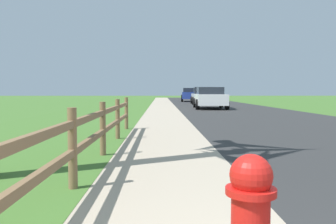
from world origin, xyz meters
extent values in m
plane|color=#43702C|center=(0.00, 25.00, 0.00)|extent=(120.00, 120.00, 0.00)
cube|color=#2F2F2F|center=(3.50, 27.00, 0.00)|extent=(7.00, 66.00, 0.01)
cube|color=#B6A58D|center=(-3.00, 27.00, 0.00)|extent=(6.00, 66.00, 0.01)
cube|color=#43702C|center=(-4.50, 27.00, 0.01)|extent=(5.00, 66.00, 0.00)
cylinder|color=red|center=(-0.67, 1.02, 0.69)|extent=(0.25, 0.25, 0.03)
sphere|color=red|center=(-0.67, 1.02, 0.77)|extent=(0.22, 0.22, 0.22)
cube|color=#A91511|center=(-0.67, 1.02, 0.84)|extent=(0.04, 0.04, 0.04)
cylinder|color=brown|center=(-2.19, 3.49, 0.50)|extent=(0.11, 0.11, 0.99)
cylinder|color=brown|center=(-2.19, 5.67, 0.50)|extent=(0.11, 0.11, 0.99)
cylinder|color=brown|center=(-2.19, 7.86, 0.50)|extent=(0.11, 0.11, 0.99)
cylinder|color=brown|center=(-2.19, 10.04, 0.50)|extent=(0.11, 0.11, 0.99)
cube|color=brown|center=(-2.19, 4.58, 0.45)|extent=(0.07, 10.92, 0.09)
cube|color=brown|center=(-2.19, 4.58, 0.79)|extent=(0.07, 10.92, 0.09)
cube|color=white|center=(2.19, 22.55, 0.63)|extent=(2.06, 4.71, 0.69)
cube|color=#1E232B|center=(2.20, 22.74, 1.20)|extent=(1.74, 2.48, 0.47)
cylinder|color=black|center=(1.32, 24.02, 0.33)|extent=(0.25, 0.67, 0.66)
cylinder|color=black|center=(3.19, 23.94, 0.33)|extent=(0.25, 0.67, 0.66)
cylinder|color=black|center=(1.20, 21.15, 0.33)|extent=(0.25, 0.67, 0.66)
cylinder|color=black|center=(3.07, 21.07, 0.33)|extent=(0.25, 0.67, 0.66)
cube|color=#B7BABF|center=(2.68, 30.10, 0.61)|extent=(2.09, 4.48, 0.65)
cube|color=#1E232B|center=(2.69, 30.18, 1.23)|extent=(1.78, 2.29, 0.59)
cylinder|color=black|center=(1.77, 31.50, 0.34)|extent=(0.24, 0.69, 0.68)
cylinder|color=black|center=(3.70, 31.43, 0.34)|extent=(0.24, 0.69, 0.68)
cylinder|color=black|center=(1.67, 28.76, 0.34)|extent=(0.24, 0.69, 0.68)
cylinder|color=black|center=(3.60, 28.69, 0.34)|extent=(0.24, 0.69, 0.68)
cube|color=navy|center=(2.21, 38.03, 0.69)|extent=(2.15, 4.45, 0.73)
cube|color=#1E232B|center=(2.21, 37.97, 1.28)|extent=(1.78, 2.26, 0.46)
cylinder|color=black|center=(1.37, 39.43, 0.38)|extent=(0.27, 0.77, 0.76)
cylinder|color=black|center=(3.23, 39.31, 0.38)|extent=(0.27, 0.77, 0.76)
cylinder|color=black|center=(1.19, 36.75, 0.38)|extent=(0.27, 0.77, 0.76)
cylinder|color=black|center=(3.05, 36.63, 0.38)|extent=(0.27, 0.77, 0.76)
camera|label=1|loc=(-1.12, -0.67, 1.19)|focal=36.99mm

